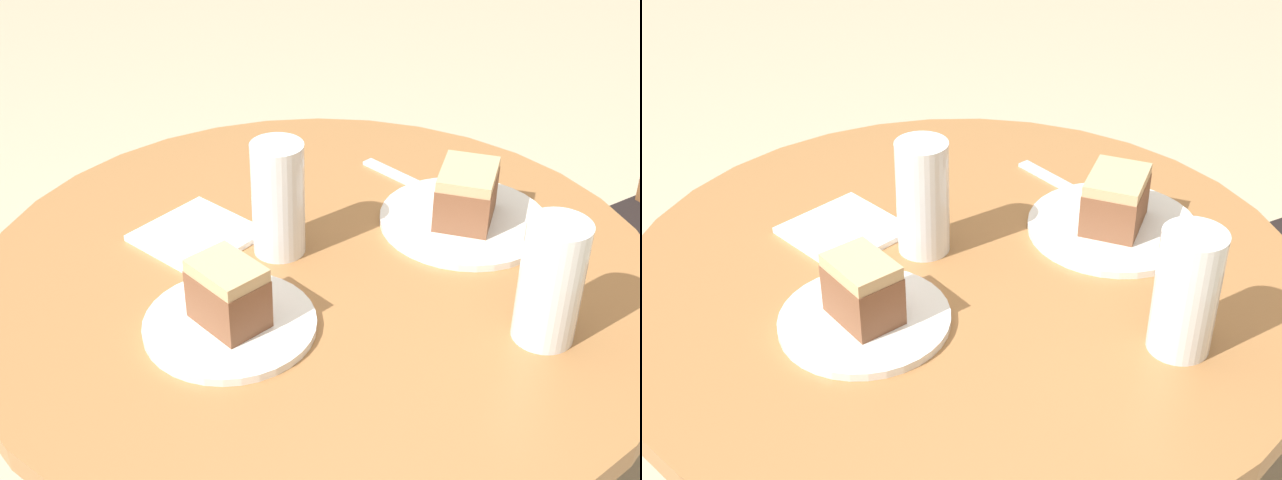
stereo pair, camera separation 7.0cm
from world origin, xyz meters
TOP-DOWN VIEW (x-y plane):
  - table at (0.00, 0.00)m, footprint 0.86×0.86m
  - plate_near at (0.03, 0.22)m, footprint 0.23×0.23m
  - plate_far at (0.04, -0.15)m, footprint 0.20×0.20m
  - cake_slice_near at (0.03, 0.22)m, footprint 0.12×0.12m
  - cake_slice_far at (0.04, -0.15)m, footprint 0.09×0.07m
  - glass_lemonade at (-0.06, -0.02)m, footprint 0.07×0.07m
  - glass_water at (0.25, 0.13)m, footprint 0.07×0.07m
  - napkin_stack at (-0.15, -0.10)m, footprint 0.16×0.16m
  - fork at (-0.11, 0.23)m, footprint 0.16×0.04m

SIDE VIEW (x-z plane):
  - table at x=0.00m, z-range 0.18..0.93m
  - fork at x=-0.11m, z-range 0.75..0.75m
  - napkin_stack at x=-0.15m, z-range 0.75..0.76m
  - plate_near at x=0.03m, z-range 0.75..0.76m
  - plate_far at x=0.04m, z-range 0.75..0.76m
  - cake_slice_near at x=0.03m, z-range 0.76..0.83m
  - cake_slice_far at x=0.04m, z-range 0.76..0.83m
  - glass_water at x=0.25m, z-range 0.74..0.89m
  - glass_lemonade at x=-0.06m, z-range 0.74..0.89m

